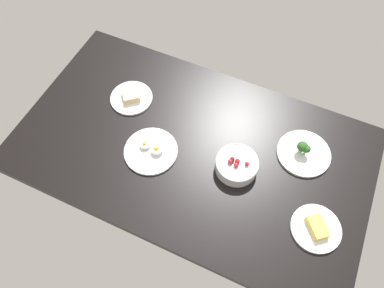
{
  "coord_description": "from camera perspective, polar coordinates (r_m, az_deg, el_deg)",
  "views": [
    {
      "loc": [
        -31.34,
        68.85,
        136.7
      ],
      "look_at": [
        0.0,
        0.0,
        6.0
      ],
      "focal_mm": 33.67,
      "sensor_mm": 36.0,
      "label": 1
    }
  ],
  "objects": [
    {
      "name": "plate_eggs",
      "position": [
        1.52,
        -6.51,
        -1.01
      ],
      "size": [
        22.61,
        22.61,
        4.85
      ],
      "color": "silver",
      "rests_on": "dining_table"
    },
    {
      "name": "plate_broccoli",
      "position": [
        1.57,
        17.28,
        -1.27
      ],
      "size": [
        22.41,
        22.41,
        7.61
      ],
      "color": "silver",
      "rests_on": "dining_table"
    },
    {
      "name": "bowl_berries",
      "position": [
        1.46,
        7.09,
        -3.28
      ],
      "size": [
        17.42,
        17.42,
        7.46
      ],
      "color": "silver",
      "rests_on": "dining_table"
    },
    {
      "name": "plate_sandwich",
      "position": [
        1.68,
        -9.59,
        7.32
      ],
      "size": [
        19.3,
        19.3,
        4.27
      ],
      "color": "silver",
      "rests_on": "dining_table"
    },
    {
      "name": "plate_cheese",
      "position": [
        1.45,
        19.08,
        -12.46
      ],
      "size": [
        18.96,
        18.96,
        4.19
      ],
      "color": "silver",
      "rests_on": "dining_table"
    },
    {
      "name": "dining_table",
      "position": [
        1.54,
        -0.0,
        -0.74
      ],
      "size": [
        149.12,
        85.73,
        4.0
      ],
      "primitive_type": "cube",
      "color": "black",
      "rests_on": "ground"
    }
  ]
}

